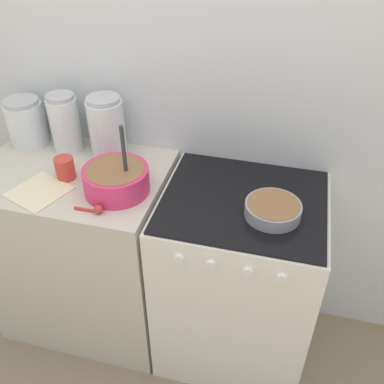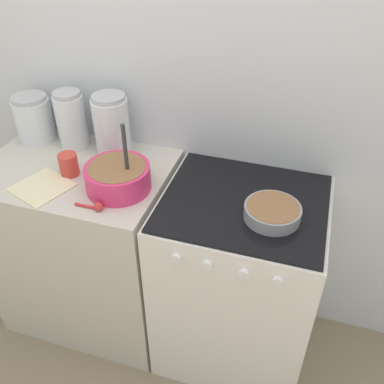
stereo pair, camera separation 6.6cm
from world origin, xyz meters
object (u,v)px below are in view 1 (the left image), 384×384
object	(u,v)px
stove	(237,279)
storage_jar_left	(27,125)
baking_pan	(273,209)
storage_jar_middle	(66,126)
tin_can	(65,168)
mixing_bowl	(116,178)
storage_jar_right	(107,131)

from	to	relation	value
stove	storage_jar_left	world-z (taller)	storage_jar_left
baking_pan	storage_jar_middle	world-z (taller)	storage_jar_middle
storage_jar_left	tin_can	size ratio (longest dim) A/B	2.30
tin_can	baking_pan	bearing A→B (deg)	-2.08
stove	storage_jar_middle	bearing A→B (deg)	167.70
storage_jar_middle	tin_can	xyz separation A→B (m)	(0.10, -0.22, -0.07)
storage_jar_left	tin_can	xyz separation A→B (m)	(0.30, -0.22, -0.05)
storage_jar_left	storage_jar_middle	xyz separation A→B (m)	(0.20, -0.00, 0.02)
mixing_bowl	baking_pan	bearing A→B (deg)	-0.02
stove	storage_jar_right	bearing A→B (deg)	164.01
stove	storage_jar_middle	world-z (taller)	storage_jar_middle
tin_can	stove	bearing A→B (deg)	2.81
storage_jar_middle	mixing_bowl	bearing A→B (deg)	-36.37
stove	mixing_bowl	world-z (taller)	mixing_bowl
storage_jar_left	storage_jar_right	distance (m)	0.40
baking_pan	tin_can	world-z (taller)	tin_can
storage_jar_right	storage_jar_middle	bearing A→B (deg)	180.00
stove	storage_jar_middle	size ratio (longest dim) A/B	3.50
baking_pan	storage_jar_middle	bearing A→B (deg)	165.31
storage_jar_middle	baking_pan	bearing A→B (deg)	-14.69
mixing_bowl	storage_jar_left	xyz separation A→B (m)	(-0.54, 0.25, 0.03)
mixing_bowl	storage_jar_right	xyz separation A→B (m)	(-0.14, 0.25, 0.06)
storage_jar_left	storage_jar_right	xyz separation A→B (m)	(0.40, -0.00, 0.03)
mixing_bowl	tin_can	size ratio (longest dim) A/B	3.13
stove	baking_pan	bearing A→B (deg)	-30.24
mixing_bowl	storage_jar_left	world-z (taller)	mixing_bowl
storage_jar_middle	storage_jar_right	size ratio (longest dim) A/B	0.96
baking_pan	stove	bearing A→B (deg)	149.76
mixing_bowl	baking_pan	size ratio (longest dim) A/B	1.41
stove	storage_jar_left	bearing A→B (deg)	170.02
storage_jar_left	tin_can	world-z (taller)	storage_jar_left
mixing_bowl	storage_jar_middle	bearing A→B (deg)	143.63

